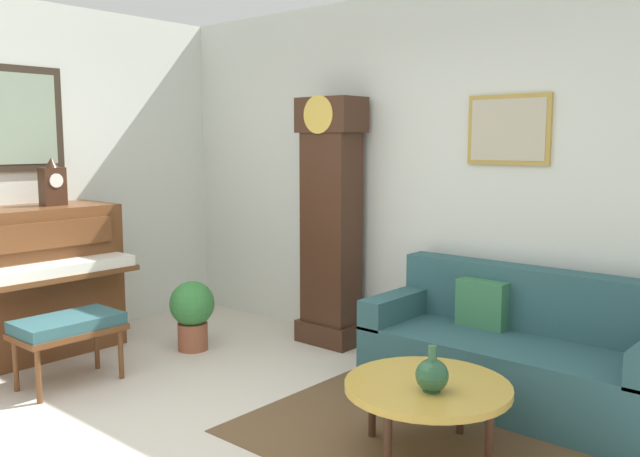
% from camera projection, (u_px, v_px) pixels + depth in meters
% --- Properties ---
extents(wall_back, '(5.30, 0.13, 2.80)m').
position_uv_depth(wall_back, '(421.00, 176.00, 5.13)').
color(wall_back, silver).
rests_on(wall_back, ground_plane).
extents(area_rug, '(2.10, 1.50, 0.01)m').
position_uv_depth(area_rug, '(429.00, 440.00, 3.73)').
color(area_rug, brown).
rests_on(area_rug, ground_plane).
extents(piano, '(0.87, 1.44, 1.17)m').
position_uv_depth(piano, '(22.00, 282.00, 5.11)').
color(piano, brown).
rests_on(piano, ground_plane).
extents(piano_bench, '(0.42, 0.70, 0.48)m').
position_uv_depth(piano_bench, '(68.00, 327.00, 4.54)').
color(piano_bench, brown).
rests_on(piano_bench, ground_plane).
extents(grandfather_clock, '(0.52, 0.34, 2.03)m').
position_uv_depth(grandfather_clock, '(331.00, 228.00, 5.43)').
color(grandfather_clock, '#3D2316').
rests_on(grandfather_clock, ground_plane).
extents(couch, '(1.90, 0.80, 0.84)m').
position_uv_depth(couch, '(516.00, 354.00, 4.27)').
color(couch, '#2D565B').
rests_on(couch, ground_plane).
extents(coffee_table, '(0.88, 0.88, 0.41)m').
position_uv_depth(coffee_table, '(428.00, 388.00, 3.50)').
color(coffee_table, gold).
rests_on(coffee_table, ground_plane).
extents(mantel_clock, '(0.13, 0.18, 0.38)m').
position_uv_depth(mantel_clock, '(53.00, 184.00, 5.23)').
color(mantel_clock, '#3D2316').
rests_on(mantel_clock, piano).
extents(green_jug, '(0.17, 0.17, 0.24)m').
position_uv_depth(green_jug, '(432.00, 375.00, 3.37)').
color(green_jug, '#234C33').
rests_on(green_jug, coffee_table).
extents(potted_plant, '(0.36, 0.36, 0.56)m').
position_uv_depth(potted_plant, '(192.00, 311.00, 5.33)').
color(potted_plant, '#935138').
rests_on(potted_plant, ground_plane).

